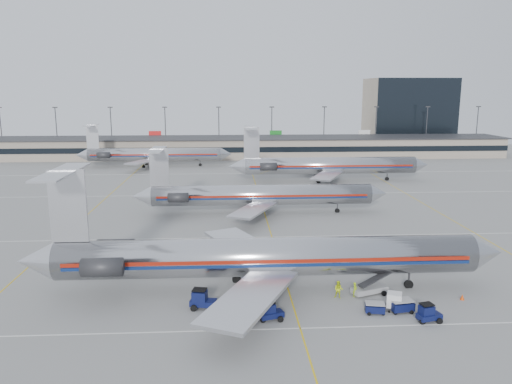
{
  "coord_description": "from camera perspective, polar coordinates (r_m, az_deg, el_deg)",
  "views": [
    {
      "loc": [
        -6.24,
        -58.39,
        20.58
      ],
      "look_at": [
        -1.68,
        20.34,
        4.5
      ],
      "focal_mm": 35.0,
      "sensor_mm": 36.0,
      "label": 1
    }
  ],
  "objects": [
    {
      "name": "tug_center",
      "position": [
        46.72,
        1.6,
        -13.52
      ],
      "size": [
        2.41,
        1.69,
        1.78
      ],
      "rotation": [
        0.0,
        0.0,
        0.3
      ],
      "color": "#0B113D",
      "rests_on": "ground"
    },
    {
      "name": "jet_back_row",
      "position": [
        140.34,
        -11.85,
        4.24
      ],
      "size": [
        42.51,
        26.15,
        11.63
      ],
      "color": "#B9B9BE",
      "rests_on": "ground"
    },
    {
      "name": "belt_loader",
      "position": [
        53.55,
        12.94,
        -10.66
      ],
      "size": [
        4.61,
        2.6,
        2.36
      ],
      "rotation": [
        0.0,
        0.0,
        0.35
      ],
      "color": "#959595",
      "rests_on": "ground"
    },
    {
      "name": "cart_outer",
      "position": [
        49.41,
        13.42,
        -12.74
      ],
      "size": [
        1.98,
        1.53,
        1.01
      ],
      "rotation": [
        0.0,
        0.0,
        -0.19
      ],
      "color": "#0B113D",
      "rests_on": "ground"
    },
    {
      "name": "cart_inner",
      "position": [
        50.31,
        16.29,
        -12.32
      ],
      "size": [
        2.28,
        1.72,
        1.19
      ],
      "rotation": [
        0.0,
        0.0,
        0.15
      ],
      "color": "#0B113D",
      "rests_on": "ground"
    },
    {
      "name": "ramp_worker_near",
      "position": [
        52.53,
        11.24,
        -10.88
      ],
      "size": [
        0.63,
        0.66,
        1.52
      ],
      "primitive_type": "imported",
      "rotation": [
        0.0,
        0.0,
        0.89
      ],
      "color": "#98C412",
      "rests_on": "ground"
    },
    {
      "name": "cone_right",
      "position": [
        55.06,
        22.51,
        -11.03
      ],
      "size": [
        0.55,
        0.55,
        0.58
      ],
      "primitive_type": "cone",
      "rotation": [
        0.0,
        0.0,
        -0.4
      ],
      "color": "#DE4007",
      "rests_on": "ground"
    },
    {
      "name": "ground",
      "position": [
        62.22,
        2.65,
        -7.8
      ],
      "size": [
        260.0,
        260.0,
        0.0
      ],
      "primitive_type": "plane",
      "color": "gray",
      "rests_on": "ground"
    },
    {
      "name": "cone_left",
      "position": [
        50.74,
        -7.09,
        -12.15
      ],
      "size": [
        0.54,
        0.54,
        0.57
      ],
      "primitive_type": "cone",
      "rotation": [
        0.0,
        0.0,
        0.39
      ],
      "color": "#DE4007",
      "rests_on": "ground"
    },
    {
      "name": "jet_second_row",
      "position": [
        84.25,
        0.1,
        -0.32
      ],
      "size": [
        43.27,
        25.48,
        11.33
      ],
      "color": "#B9B9BE",
      "rests_on": "ground"
    },
    {
      "name": "distant_building",
      "position": [
        198.65,
        16.98,
        8.7
      ],
      "size": [
        30.0,
        20.0,
        25.0
      ],
      "primitive_type": "cube",
      "color": "tan",
      "rests_on": "ground"
    },
    {
      "name": "uld_container",
      "position": [
        50.36,
        15.51,
        -11.97
      ],
      "size": [
        2.0,
        1.85,
        1.71
      ],
      "rotation": [
        0.0,
        0.0,
        -0.37
      ],
      "color": "#2D2D30",
      "rests_on": "ground"
    },
    {
      "name": "tug_right",
      "position": [
        48.91,
        19.06,
        -13.0
      ],
      "size": [
        2.36,
        1.58,
        1.76
      ],
      "rotation": [
        0.0,
        0.0,
        0.25
      ],
      "color": "#0B113D",
      "rests_on": "ground"
    },
    {
      "name": "apron_markings",
      "position": [
        71.69,
        1.83,
        -5.16
      ],
      "size": [
        160.0,
        0.15,
        0.02
      ],
      "primitive_type": "cube",
      "color": "silver",
      "rests_on": "ground"
    },
    {
      "name": "terminal",
      "position": [
        157.45,
        -1.02,
        5.17
      ],
      "size": [
        162.0,
        17.0,
        6.25
      ],
      "color": "gray",
      "rests_on": "ground"
    },
    {
      "name": "jet_foreground",
      "position": [
        51.76,
        0.2,
        -7.38
      ],
      "size": [
        50.18,
        29.55,
        13.14
      ],
      "color": "#B9B9BE",
      "rests_on": "ground"
    },
    {
      "name": "light_mast_row",
      "position": [
        170.92,
        -1.22,
        7.5
      ],
      "size": [
        163.6,
        0.4,
        15.28
      ],
      "color": "#38383D",
      "rests_on": "ground"
    },
    {
      "name": "ramp_worker_far",
      "position": [
        51.83,
        9.42,
        -10.95
      ],
      "size": [
        1.08,
        0.97,
        1.82
      ],
      "primitive_type": "imported",
      "rotation": [
        0.0,
        0.0,
        -0.38
      ],
      "color": "#CFE715",
      "rests_on": "ground"
    },
    {
      "name": "tug_left",
      "position": [
        49.15,
        -6.23,
        -12.14
      ],
      "size": [
        2.67,
        1.73,
        2.0
      ],
      "rotation": [
        0.0,
        0.0,
        -0.21
      ],
      "color": "#0B113D",
      "rests_on": "ground"
    },
    {
      "name": "jet_third_row",
      "position": [
        115.98,
        7.99,
        3.04
      ],
      "size": [
        46.4,
        28.54,
        12.69
      ],
      "color": "#B9B9BE",
      "rests_on": "ground"
    }
  ]
}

